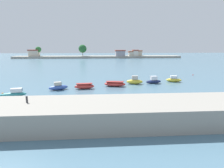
# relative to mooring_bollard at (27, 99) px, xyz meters

# --- Properties ---
(ground_plane) EXTENTS (400.00, 400.00, 0.00)m
(ground_plane) POSITION_rel_mooring_bollard_xyz_m (8.13, 5.88, -2.69)
(ground_plane) COLOR slate
(seawall_embankment) EXTENTS (92.00, 7.00, 2.34)m
(seawall_embankment) POSITION_rel_mooring_bollard_xyz_m (8.13, -0.53, -1.52)
(seawall_embankment) COLOR gray
(seawall_embankment) RESTS_ON ground
(mooring_bollard) EXTENTS (0.21, 0.21, 0.70)m
(mooring_bollard) POSITION_rel_mooring_bollard_xyz_m (0.00, 0.00, 0.00)
(mooring_bollard) COLOR #2D2D33
(mooring_bollard) RESTS_ON seawall_embankment
(moored_boat_0) EXTENTS (4.26, 2.15, 1.38)m
(moored_boat_0) POSITION_rel_mooring_bollard_xyz_m (-6.34, 11.60, -2.17)
(moored_boat_0) COLOR teal
(moored_boat_0) RESTS_ON ground
(moored_boat_1) EXTENTS (3.83, 2.62, 1.53)m
(moored_boat_1) POSITION_rel_mooring_bollard_xyz_m (-0.01, 16.19, -2.13)
(moored_boat_1) COLOR #3856A8
(moored_boat_1) RESTS_ON ground
(moored_boat_2) EXTENTS (3.93, 1.61, 1.08)m
(moored_boat_2) POSITION_rel_mooring_bollard_xyz_m (4.88, 16.71, -2.17)
(moored_boat_2) COLOR #C63833
(moored_boat_2) RESTS_ON ground
(moored_boat_3) EXTENTS (4.67, 2.54, 1.02)m
(moored_boat_3) POSITION_rel_mooring_bollard_xyz_m (11.01, 18.66, -2.20)
(moored_boat_3) COLOR #C63833
(moored_boat_3) RESTS_ON ground
(moored_boat_4) EXTENTS (3.69, 1.79, 1.83)m
(moored_boat_4) POSITION_rel_mooring_bollard_xyz_m (15.56, 20.78, -2.05)
(moored_boat_4) COLOR yellow
(moored_boat_4) RESTS_ON ground
(moored_boat_5) EXTENTS (3.77, 1.74, 1.63)m
(moored_boat_5) POSITION_rel_mooring_bollard_xyz_m (19.94, 21.20, -2.10)
(moored_boat_5) COLOR navy
(moored_boat_5) RESTS_ON ground
(moored_boat_6) EXTENTS (3.71, 2.14, 1.45)m
(moored_boat_6) POSITION_rel_mooring_bollard_xyz_m (25.12, 22.60, -2.14)
(moored_boat_6) COLOR yellow
(moored_boat_6) RESTS_ON ground
(mooring_buoy_0) EXTENTS (0.32, 0.32, 0.32)m
(mooring_buoy_0) POSITION_rel_mooring_bollard_xyz_m (-8.94, 13.34, -2.53)
(mooring_buoy_0) COLOR orange
(mooring_buoy_0) RESTS_ON ground
(mooring_buoy_1) EXTENTS (0.26, 0.26, 0.26)m
(mooring_buoy_1) POSITION_rel_mooring_bollard_xyz_m (34.51, 32.01, -2.56)
(mooring_buoy_1) COLOR red
(mooring_buoy_1) RESTS_ON ground
(distant_shoreline) EXTENTS (113.51, 10.38, 9.05)m
(distant_shoreline) POSITION_rel_mooring_bollard_xyz_m (7.34, 114.49, -0.85)
(distant_shoreline) COLOR #9E998C
(distant_shoreline) RESTS_ON ground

